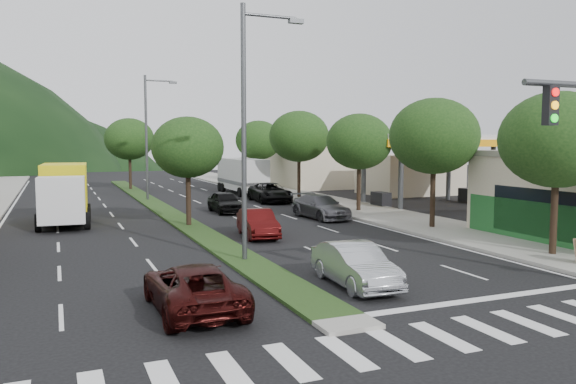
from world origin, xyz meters
name	(u,v)px	position (x,y,z in m)	size (l,w,h in m)	color
ground	(339,321)	(0.00, 0.00, 0.00)	(160.00, 160.00, 0.00)	black
sidewalk_right	(331,203)	(12.50, 25.00, 0.07)	(5.00, 90.00, 0.15)	gray
median	(158,207)	(0.00, 28.00, 0.06)	(1.60, 56.00, 0.12)	#203714
crosswalk	(380,347)	(0.00, -2.00, 0.01)	(19.00, 2.20, 0.01)	silver
gas_canopy	(428,143)	(19.00, 22.00, 4.65)	(12.20, 8.20, 5.25)	silver
bldg_right_far	(310,161)	(19.50, 44.00, 2.60)	(10.00, 16.00, 5.20)	beige
tree_r_a	(557,140)	(12.00, 4.00, 4.82)	(4.60, 4.60, 6.63)	black
tree_r_b	(434,136)	(12.00, 12.00, 5.04)	(4.80, 4.80, 6.94)	black
tree_r_c	(359,142)	(12.00, 20.00, 4.75)	(4.40, 4.40, 6.48)	black
tree_r_d	(299,136)	(12.00, 30.00, 5.18)	(5.00, 5.00, 7.17)	black
tree_r_e	(259,140)	(12.00, 40.00, 4.89)	(4.60, 4.60, 6.71)	black
tree_med_near	(188,147)	(0.00, 18.00, 4.43)	(4.00, 4.00, 6.02)	black
tree_med_far	(129,139)	(0.00, 44.00, 5.01)	(4.80, 4.80, 6.94)	black
streetlight_near	(249,120)	(0.21, 8.00, 5.58)	(2.60, 0.25, 10.00)	#47494C
streetlight_mid	(149,131)	(0.21, 33.00, 5.58)	(2.60, 0.25, 10.00)	#47494C
sedan_silver	(355,265)	(2.20, 3.08, 0.70)	(1.48, 4.25, 1.40)	#B2B5BB
suv_maroon	(193,287)	(-3.35, 2.44, 0.67)	(2.23, 4.83, 1.34)	black
car_queue_a	(225,202)	(3.68, 23.35, 0.72)	(1.70, 4.23, 1.44)	black
car_queue_b	(321,207)	(8.37, 18.35, 0.73)	(2.03, 5.00, 1.45)	#4D4C51
car_queue_c	(258,223)	(2.45, 13.35, 0.69)	(1.45, 4.16, 1.37)	#440B0B
car_queue_d	(270,193)	(8.80, 28.35, 0.75)	(2.49, 5.41, 1.50)	black
box_truck	(64,196)	(-6.37, 21.83, 1.63)	(3.07, 7.12, 3.44)	silver
motorhome	(242,175)	(9.00, 36.12, 1.71)	(2.65, 8.35, 3.20)	silver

